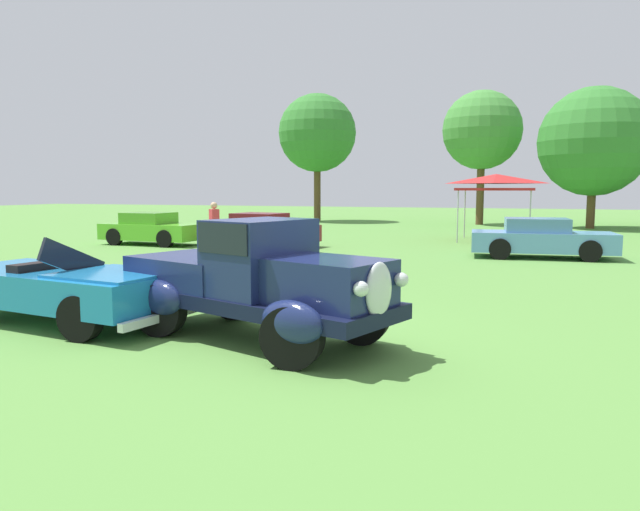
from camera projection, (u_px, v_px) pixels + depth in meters
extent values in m
plane|color=#568C3D|center=(280.00, 336.00, 8.58)|extent=(120.00, 120.00, 0.00)
cube|color=black|center=(255.00, 300.00, 8.38)|extent=(4.47, 2.75, 0.20)
cube|color=navy|center=(325.00, 282.00, 7.55)|extent=(1.83, 1.54, 0.60)
ellipsoid|color=silver|center=(379.00, 290.00, 7.06)|extent=(0.32, 0.54, 0.68)
cube|color=navy|center=(260.00, 257.00, 8.23)|extent=(1.41, 1.63, 1.04)
cube|color=black|center=(260.00, 235.00, 8.20)|extent=(1.33, 1.63, 0.40)
cube|color=navy|center=(199.00, 272.00, 9.08)|extent=(2.20, 1.93, 0.48)
ellipsoid|color=navy|center=(362.00, 304.00, 8.11)|extent=(0.99, 0.64, 0.52)
ellipsoid|color=navy|center=(292.00, 322.00, 6.99)|extent=(0.99, 0.64, 0.52)
ellipsoid|color=navy|center=(234.00, 285.00, 9.68)|extent=(0.99, 0.64, 0.52)
ellipsoid|color=navy|center=(160.00, 298.00, 8.55)|extent=(0.99, 0.64, 0.52)
sphere|color=silver|center=(401.00, 280.00, 7.36)|extent=(0.18, 0.18, 0.18)
sphere|color=silver|center=(361.00, 289.00, 6.68)|extent=(0.18, 0.18, 0.18)
cylinder|color=black|center=(362.00, 317.00, 8.13)|extent=(0.76, 0.24, 0.76)
cylinder|color=black|center=(292.00, 337.00, 7.01)|extent=(0.76, 0.24, 0.76)
cylinder|color=black|center=(234.00, 296.00, 9.70)|extent=(0.76, 0.24, 0.76)
cylinder|color=black|center=(160.00, 310.00, 8.57)|extent=(0.76, 0.24, 0.76)
cube|color=#1E7AB7|center=(63.00, 286.00, 9.49)|extent=(4.15, 2.24, 0.52)
cube|color=#1E7AB7|center=(116.00, 279.00, 8.95)|extent=(1.78, 1.65, 0.20)
cube|color=black|center=(73.00, 261.00, 9.33)|extent=(0.23, 1.24, 0.82)
cube|color=black|center=(46.00, 270.00, 9.64)|extent=(0.44, 1.23, 0.28)
cube|color=silver|center=(163.00, 317.00, 8.59)|extent=(0.32, 1.65, 0.12)
cylinder|color=black|center=(158.00, 300.00, 9.63)|extent=(0.66, 0.20, 0.66)
cylinder|color=black|center=(80.00, 318.00, 8.26)|extent=(0.66, 0.20, 0.66)
cylinder|color=black|center=(52.00, 288.00, 10.76)|extent=(0.66, 0.20, 0.66)
cube|color=#60C62D|center=(153.00, 232.00, 22.65)|extent=(3.88, 1.84, 0.60)
cube|color=#4D9F24|center=(149.00, 218.00, 22.65)|extent=(1.74, 1.51, 0.44)
cylinder|color=black|center=(165.00, 239.00, 21.53)|extent=(0.64, 0.22, 0.64)
cylinder|color=black|center=(115.00, 237.00, 22.37)|extent=(0.64, 0.22, 0.64)
cube|color=maroon|center=(263.00, 233.00, 22.04)|extent=(4.19, 2.21, 0.60)
cube|color=maroon|center=(260.00, 219.00, 22.06)|extent=(1.94, 1.67, 0.44)
cylinder|color=black|center=(281.00, 240.00, 20.83)|extent=(0.64, 0.22, 0.64)
cylinder|color=black|center=(225.00, 238.00, 21.92)|extent=(0.64, 0.22, 0.64)
cube|color=#669EDB|center=(542.00, 242.00, 18.27)|extent=(4.31, 2.04, 0.60)
cube|color=#517EAF|center=(537.00, 225.00, 18.26)|extent=(1.96, 1.60, 0.44)
cylinder|color=black|center=(590.00, 251.00, 17.24)|extent=(0.64, 0.22, 0.64)
cylinder|color=black|center=(500.00, 249.00, 17.86)|extent=(0.64, 0.22, 0.64)
cylinder|color=#9E998E|center=(214.00, 240.00, 19.54)|extent=(0.16, 0.16, 0.86)
cylinder|color=#9E998E|center=(215.00, 241.00, 19.36)|extent=(0.16, 0.16, 0.86)
cube|color=#D1333D|center=(214.00, 218.00, 19.37)|extent=(0.45, 0.45, 0.60)
sphere|color=tan|center=(214.00, 205.00, 19.33)|extent=(0.22, 0.22, 0.22)
cylinder|color=#B7B7BC|center=(530.00, 215.00, 24.96)|extent=(0.05, 0.05, 2.05)
cylinder|color=#B7B7BC|center=(530.00, 218.00, 22.45)|extent=(0.05, 0.05, 2.05)
cylinder|color=#B7B7BC|center=(465.00, 214.00, 25.84)|extent=(0.05, 0.05, 2.05)
cylinder|color=#B7B7BC|center=(458.00, 217.00, 23.33)|extent=(0.05, 0.05, 2.05)
cube|color=red|center=(496.00, 189.00, 24.03)|extent=(2.98, 2.98, 0.10)
pyramid|color=red|center=(496.00, 179.00, 23.98)|extent=(2.92, 2.92, 0.38)
cylinder|color=brown|center=(317.00, 188.00, 38.92)|extent=(0.44, 0.44, 4.33)
sphere|color=#337A2D|center=(317.00, 133.00, 38.53)|extent=(5.02, 5.02, 5.02)
cylinder|color=brown|center=(480.00, 188.00, 35.14)|extent=(0.44, 0.44, 4.27)
sphere|color=#428938|center=(482.00, 130.00, 34.76)|extent=(4.58, 4.58, 4.58)
cylinder|color=brown|center=(591.00, 200.00, 31.74)|extent=(0.44, 0.44, 3.02)
sphere|color=#337A2D|center=(594.00, 142.00, 31.39)|extent=(5.73, 5.73, 5.73)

